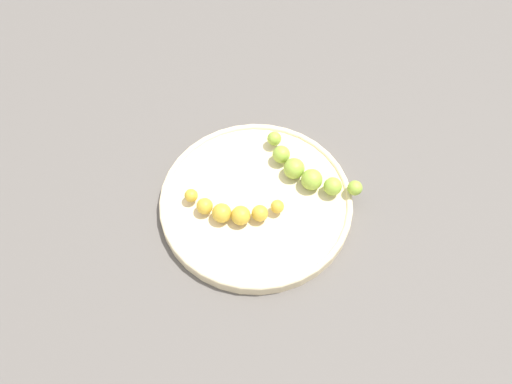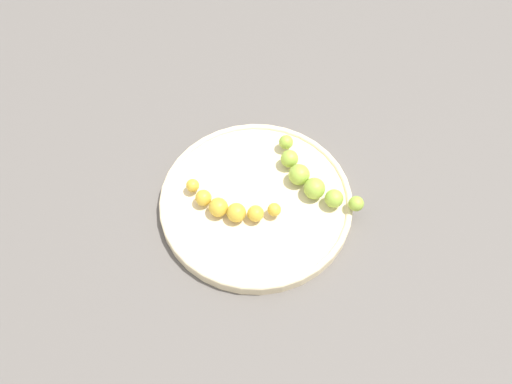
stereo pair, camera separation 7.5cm
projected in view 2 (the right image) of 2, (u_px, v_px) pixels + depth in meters
name	position (u px, v px, depth m)	size (l,w,h in m)	color
ground_plane	(256.00, 205.00, 0.78)	(2.40, 2.40, 0.00)	#56514C
fruit_bowl	(256.00, 201.00, 0.77)	(0.30, 0.30, 0.02)	beige
banana_spotted	(229.00, 206.00, 0.74)	(0.05, 0.15, 0.03)	gold
banana_green	(310.00, 179.00, 0.77)	(0.10, 0.16, 0.03)	#8CAD38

